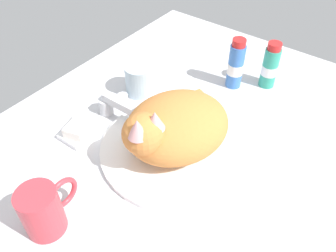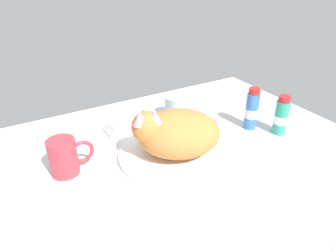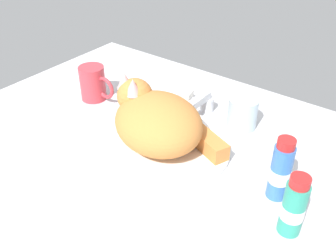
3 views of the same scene
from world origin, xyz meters
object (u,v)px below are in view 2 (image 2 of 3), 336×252
Objects in this scene: cat at (175,132)px; coffee_mug at (65,157)px; toothpaste_bottle at (252,110)px; mouthwash_bottle at (281,116)px; rinse_cup at (176,108)px; faucet at (147,118)px; soap_bar at (120,125)px.

coffee_mug is (-27.92, 6.95, -2.47)cm from cat.
mouthwash_bottle is (5.45, -7.02, -0.55)cm from toothpaste_bottle.
cat is 28.87cm from coffee_mug.
mouthwash_bottle is (34.40, -5.74, -1.50)cm from cat.
cat reaches higher than mouthwash_bottle.
mouthwash_bottle reaches higher than rinse_cup.
coffee_mug is at bearing 174.30° from toothpaste_bottle.
rinse_cup is (39.74, 12.05, -0.89)cm from coffee_mug.
faucet is 33.27cm from toothpaste_bottle.
toothpaste_bottle is 1.09× the size of mouthwash_bottle.
cat reaches higher than faucet.
soap_bar is at bearing 153.46° from toothpaste_bottle.
coffee_mug is 63.60cm from mouthwash_bottle.
coffee_mug is at bearing 166.02° from cat.
mouthwash_bottle is at bearing -47.63° from rinse_cup.
toothpaste_bottle is (28.95, 1.27, -0.95)cm from cat.
coffee_mug is 0.84× the size of toothpaste_bottle.
faucet is 31.11cm from coffee_mug.
rinse_cup is at bearing 16.87° from coffee_mug.
faucet is at bearing 87.47° from cat.
coffee_mug reaches higher than soap_bar.
soap_bar is 0.54× the size of toothpaste_bottle.
mouthwash_bottle is (22.57, -24.75, 1.87)cm from rinse_cup.
faucet is 1.94× the size of soap_bar.
coffee_mug is 1.57× the size of soap_bar.
cat is at bearing -13.98° from coffee_mug.
toothpaste_bottle reaches higher than rinse_cup.
toothpaste_bottle is at bearing -5.70° from coffee_mug.
mouthwash_bottle is at bearing -36.03° from faucet.
faucet is 0.48× the size of cat.
coffee_mug is 1.46× the size of rinse_cup.
soap_bar is (-8.08, 19.77, -4.91)cm from cat.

